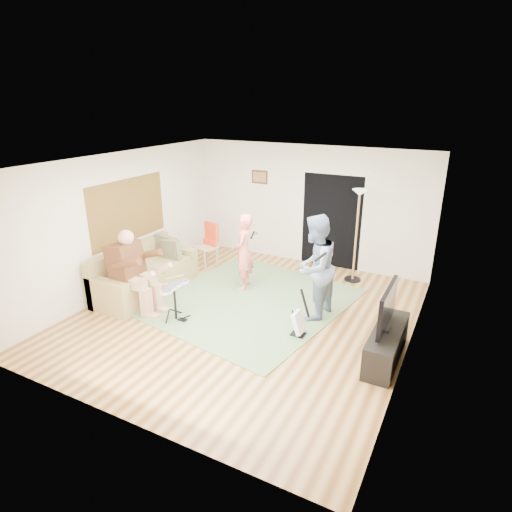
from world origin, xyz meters
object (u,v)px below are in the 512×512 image
Objects in this scene: guitarist at (314,268)px; dining_chair at (207,251)px; tv_cabinet at (386,344)px; television at (387,307)px; guitar_spare at (299,322)px; sofa at (143,277)px; drum_kit at (175,304)px; singer at (244,252)px; torchiere_lamp at (358,219)px.

guitarist is 3.28m from dining_chair.
guitarist is 1.32× the size of tv_cabinet.
television is (1.38, -0.76, -0.08)m from guitarist.
guitarist is 1.00m from guitar_spare.
guitarist is (3.37, 0.56, 0.63)m from sofa.
guitarist is at bearing 9.52° from sofa.
dining_chair is at bearing 111.44° from drum_kit.
tv_cabinet is (4.44, -1.94, -0.11)m from dining_chair.
guitar_spare is (2.11, 0.48, -0.05)m from drum_kit.
guitarist is (2.07, 1.21, 0.63)m from drum_kit.
tv_cabinet is 1.39× the size of television.
tv_cabinet is (1.39, -0.03, 0.01)m from guitar_spare.
sofa is 1.21× the size of guitarist.
drum_kit is 0.67× the size of dining_chair.
sofa is at bearing -73.79° from singer.
guitarist is 2.20× the size of guitar_spare.
tv_cabinet is at bearing 0.00° from television.
singer is 1.83× the size of guitar_spare.
torchiere_lamp is (0.20, 1.91, 0.41)m from guitarist.
guitarist is at bearing 57.32° from singer.
singer is at bearing 76.72° from drum_kit.
dining_chair is 4.85m from tv_cabinet.
torchiere_lamp reaches higher than guitar_spare.
sofa is 1.15× the size of torchiere_lamp.
tv_cabinet is at bearing 7.45° from drum_kit.
singer is 0.79× the size of torchiere_lamp.
torchiere_lamp is at bearing 29.79° from dining_chair.
singer is at bearing -143.01° from torchiere_lamp.
sofa is 2.07m from singer.
sofa is at bearing 153.43° from drum_kit.
guitarist is at bearing 152.12° from tv_cabinet.
guitar_spare is 0.60× the size of tv_cabinet.
singer reaches higher than guitar_spare.
sofa is 1.60× the size of tv_cabinet.
singer is 2.40m from torchiere_lamp.
torchiere_lamp is (2.27, 3.12, 1.04)m from drum_kit.
torchiere_lamp is at bearing 111.14° from singer.
television is (1.18, -2.66, -0.48)m from torchiere_lamp.
drum_kit is 0.67× the size of television.
guitar_spare is at bearing -2.77° from sofa.
guitarist reaches higher than sofa.
guitar_spare is at bearing 9.62° from guitarist.
drum_kit is 0.44× the size of singer.
torchiere_lamp is 3.43m from dining_chair.
guitar_spare is at bearing 12.94° from drum_kit.
singer is (0.41, 1.72, 0.48)m from drum_kit.
guitarist is 1.96m from torchiere_lamp.
tv_cabinet is at bearing -65.21° from torchiere_lamp.
drum_kit is 1.83m from singer.
guitarist is 1.84× the size of television.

